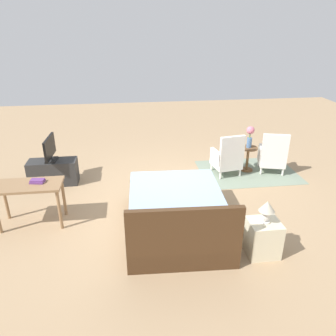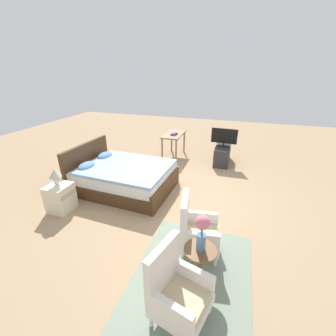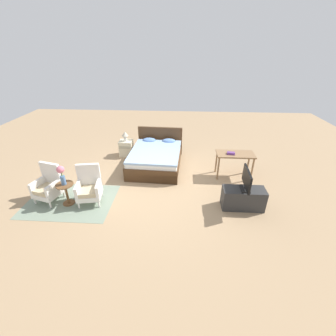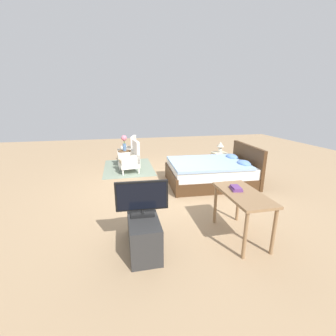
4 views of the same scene
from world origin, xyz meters
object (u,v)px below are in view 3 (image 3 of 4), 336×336
at_px(tv_stand, 243,198).
at_px(armchair_by_window_left, 49,186).
at_px(nightstand, 126,148).
at_px(table_lamp, 125,135).
at_px(vanity_desk, 235,157).
at_px(tv_flatscreen, 247,180).
at_px(flower_vase, 61,173).
at_px(armchair_by_window_right, 89,187).
at_px(bed, 156,157).
at_px(side_table, 66,192).
at_px(book_stack, 231,153).

bearing_deg(tv_stand, armchair_by_window_left, 179.60).
distance_m(nightstand, table_lamp, 0.48).
bearing_deg(vanity_desk, tv_flatscreen, -92.10).
distance_m(flower_vase, tv_stand, 4.20).
distance_m(armchair_by_window_right, tv_flatscreen, 3.67).
height_order(bed, table_lamp, bed).
height_order(bed, tv_stand, bed).
xyz_separation_m(armchair_by_window_right, tv_stand, (3.65, -0.03, -0.13)).
bearing_deg(flower_vase, armchair_by_window_right, 16.41).
xyz_separation_m(armchair_by_window_left, side_table, (0.50, -0.15, -0.04)).
xyz_separation_m(bed, tv_flatscreen, (2.25, -1.97, 0.46)).
height_order(armchair_by_window_right, tv_stand, armchair_by_window_right).
xyz_separation_m(side_table, book_stack, (4.07, 1.54, 0.40)).
bearing_deg(armchair_by_window_right, table_lamp, 83.95).
xyz_separation_m(bed, flower_vase, (-1.91, -2.09, 0.54)).
distance_m(flower_vase, table_lamp, 2.92).
height_order(table_lamp, tv_stand, table_lamp).
distance_m(side_table, book_stack, 4.37).
bearing_deg(armchair_by_window_left, table_lamp, 64.12).
height_order(nightstand, vanity_desk, vanity_desk).
relative_size(armchair_by_window_left, tv_flatscreen, 1.30).
height_order(armchair_by_window_left, table_lamp, armchair_by_window_left).
bearing_deg(side_table, bed, 47.55).
bearing_deg(book_stack, tv_flatscreen, -86.59).
xyz_separation_m(armchair_by_window_right, book_stack, (3.56, 1.39, 0.36)).
bearing_deg(book_stack, vanity_desk, 18.74).
xyz_separation_m(side_table, nightstand, (0.79, 2.81, -0.08)).
relative_size(tv_stand, tv_flatscreen, 1.36).
bearing_deg(book_stack, armchair_by_window_right, -158.68).
height_order(bed, book_stack, bed).
height_order(armchair_by_window_left, side_table, armchair_by_window_left).
relative_size(flower_vase, tv_flatscreen, 0.68).
bearing_deg(tv_flatscreen, tv_stand, 177.29).
distance_m(vanity_desk, book_stack, 0.20).
bearing_deg(armchair_by_window_right, flower_vase, -163.59).
distance_m(armchair_by_window_right, nightstand, 2.68).
height_order(flower_vase, tv_flatscreen, flower_vase).
height_order(flower_vase, vanity_desk, flower_vase).
relative_size(armchair_by_window_left, flower_vase, 1.93).
bearing_deg(tv_stand, flower_vase, -178.41).
distance_m(armchair_by_window_left, book_stack, 4.79).
bearing_deg(bed, side_table, -132.45).
distance_m(tv_stand, tv_flatscreen, 0.51).
bearing_deg(tv_flatscreen, nightstand, 141.36).
bearing_deg(armchair_by_window_left, bed, 38.81).
bearing_deg(vanity_desk, armchair_by_window_right, -158.77).
xyz_separation_m(armchair_by_window_left, flower_vase, (0.50, -0.15, 0.46)).
distance_m(flower_vase, vanity_desk, 4.51).
bearing_deg(bed, armchair_by_window_left, -141.19).
bearing_deg(tv_stand, vanity_desk, 87.81).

